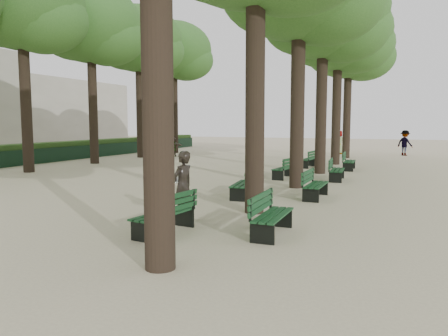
% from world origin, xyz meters
% --- Properties ---
extents(ground, '(120.00, 120.00, 0.00)m').
position_xyz_m(ground, '(0.00, 0.00, 0.00)').
color(ground, beige).
rests_on(ground, ground).
extents(tree_central_3, '(6.00, 6.00, 9.95)m').
position_xyz_m(tree_central_3, '(1.50, 13.00, 7.65)').
color(tree_central_3, '#33261C').
rests_on(tree_central_3, ground).
extents(tree_central_4, '(6.00, 6.00, 9.95)m').
position_xyz_m(tree_central_4, '(1.50, 18.00, 7.65)').
color(tree_central_4, '#33261C').
rests_on(tree_central_4, ground).
extents(tree_central_5, '(6.00, 6.00, 9.95)m').
position_xyz_m(tree_central_5, '(1.50, 23.00, 7.65)').
color(tree_central_5, '#33261C').
rests_on(tree_central_5, ground).
extents(tree_far_2, '(6.00, 6.00, 10.45)m').
position_xyz_m(tree_far_2, '(-12.00, 8.00, 8.14)').
color(tree_far_2, '#33261C').
rests_on(tree_far_2, ground).
extents(tree_far_3, '(6.00, 6.00, 10.45)m').
position_xyz_m(tree_far_3, '(-12.00, 13.00, 8.14)').
color(tree_far_3, '#33261C').
rests_on(tree_far_3, ground).
extents(tree_far_4, '(6.00, 6.00, 10.45)m').
position_xyz_m(tree_far_4, '(-12.00, 18.00, 8.14)').
color(tree_far_4, '#33261C').
rests_on(tree_far_4, ground).
extents(tree_far_5, '(6.00, 6.00, 10.45)m').
position_xyz_m(tree_far_5, '(-12.00, 23.00, 8.14)').
color(tree_far_5, '#33261C').
rests_on(tree_far_5, ground).
extents(bench_left_0, '(0.80, 1.86, 0.92)m').
position_xyz_m(bench_left_0, '(0.37, 0.07, 0.27)').
color(bench_left_0, black).
rests_on(bench_left_0, ground).
extents(bench_left_1, '(0.80, 1.86, 0.92)m').
position_xyz_m(bench_left_1, '(0.37, 5.20, 0.27)').
color(bench_left_1, black).
rests_on(bench_left_1, ground).
extents(bench_left_2, '(0.73, 1.84, 0.92)m').
position_xyz_m(bench_left_2, '(0.37, 10.50, 0.27)').
color(bench_left_2, black).
rests_on(bench_left_2, ground).
extents(bench_left_3, '(0.74, 1.85, 0.92)m').
position_xyz_m(bench_left_3, '(0.37, 15.67, 0.27)').
color(bench_left_3, black).
rests_on(bench_left_3, ground).
extents(bench_right_0, '(0.60, 1.81, 0.92)m').
position_xyz_m(bench_right_0, '(2.63, 0.88, 0.27)').
color(bench_right_0, black).
rests_on(bench_right_0, ground).
extents(bench_right_1, '(0.59, 1.81, 0.92)m').
position_xyz_m(bench_right_1, '(2.63, 5.92, 0.27)').
color(bench_right_1, black).
rests_on(bench_right_1, ground).
extents(bench_right_2, '(0.69, 1.83, 0.92)m').
position_xyz_m(bench_right_2, '(2.63, 10.70, 0.27)').
color(bench_right_2, black).
rests_on(bench_right_2, ground).
extents(bench_right_3, '(0.65, 1.82, 0.92)m').
position_xyz_m(bench_right_3, '(2.63, 15.13, 0.27)').
color(bench_right_3, black).
rests_on(bench_right_3, ground).
extents(man_with_map, '(0.69, 0.78, 1.78)m').
position_xyz_m(man_with_map, '(0.21, 1.28, 0.89)').
color(man_with_map, black).
rests_on(man_with_map, ground).
extents(pedestrian_b, '(1.22, 1.00, 1.89)m').
position_xyz_m(pedestrian_b, '(5.28, 26.92, 0.94)').
color(pedestrian_b, '#262628').
rests_on(pedestrian_b, ground).
extents(pedestrian_d, '(0.93, 0.87, 1.85)m').
position_xyz_m(pedestrian_d, '(0.53, 26.56, 0.92)').
color(pedestrian_d, '#262628').
rests_on(pedestrian_d, ground).
extents(pedestrian_e, '(1.43, 0.81, 1.52)m').
position_xyz_m(pedestrian_e, '(-10.32, 19.61, 0.76)').
color(pedestrian_e, '#262628').
rests_on(pedestrian_e, ground).
extents(fence, '(0.08, 42.00, 0.90)m').
position_xyz_m(fence, '(-15.00, 11.00, 0.45)').
color(fence, black).
rests_on(fence, ground).
extents(hedge, '(1.20, 42.00, 1.20)m').
position_xyz_m(hedge, '(-15.70, 11.00, 0.60)').
color(hedge, '#254618').
rests_on(hedge, ground).
extents(building_far, '(12.00, 16.00, 7.00)m').
position_xyz_m(building_far, '(-33.00, 30.00, 3.50)').
color(building_far, '#B7B2A3').
rests_on(building_far, ground).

